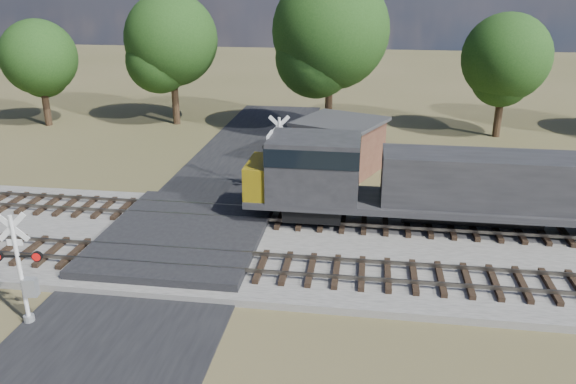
# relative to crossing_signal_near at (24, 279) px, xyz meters

# --- Properties ---
(ground) EXTENTS (160.00, 160.00, 0.00)m
(ground) POSITION_rel_crossing_signal_near_xyz_m (3.21, 6.48, -1.73)
(ground) COLOR #494827
(ground) RESTS_ON ground
(ballast_bed) EXTENTS (140.00, 10.00, 0.30)m
(ballast_bed) POSITION_rel_crossing_signal_near_xyz_m (13.21, 6.98, -1.58)
(ballast_bed) COLOR gray
(ballast_bed) RESTS_ON ground
(road) EXTENTS (7.00, 60.00, 0.08)m
(road) POSITION_rel_crossing_signal_near_xyz_m (3.21, 6.48, -1.69)
(road) COLOR black
(road) RESTS_ON ground
(crossing_panel) EXTENTS (7.00, 9.00, 0.62)m
(crossing_panel) POSITION_rel_crossing_signal_near_xyz_m (3.21, 6.98, -1.41)
(crossing_panel) COLOR #262628
(crossing_panel) RESTS_ON ground
(track_near) EXTENTS (140.00, 2.60, 0.33)m
(track_near) POSITION_rel_crossing_signal_near_xyz_m (6.33, 4.48, -1.32)
(track_near) COLOR black
(track_near) RESTS_ON ballast_bed
(track_far) EXTENTS (140.00, 2.60, 0.33)m
(track_far) POSITION_rel_crossing_signal_near_xyz_m (6.33, 9.48, -1.32)
(track_far) COLOR black
(track_far) RESTS_ON ballast_bed
(crossing_signal_near) EXTENTS (1.67, 0.40, 4.16)m
(crossing_signal_near) POSITION_rel_crossing_signal_near_xyz_m (0.00, 0.00, 0.00)
(crossing_signal_near) COLOR silver
(crossing_signal_near) RESTS_ON ground
(crossing_signal_far) EXTENTS (1.82, 0.45, 4.54)m
(crossing_signal_far) POSITION_rel_crossing_signal_near_xyz_m (6.45, 13.31, 0.16)
(crossing_signal_far) COLOR silver
(crossing_signal_far) RESTS_ON ground
(equipment_shed) EXTENTS (6.20, 6.20, 3.23)m
(equipment_shed) POSITION_rel_crossing_signal_near_xyz_m (9.50, 18.32, -0.10)
(equipment_shed) COLOR #4B2A20
(equipment_shed) RESTS_ON ground
(treeline) EXTENTS (80.80, 10.51, 11.97)m
(treeline) POSITION_rel_crossing_signal_near_xyz_m (8.49, 26.94, 5.16)
(treeline) COLOR black
(treeline) RESTS_ON ground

